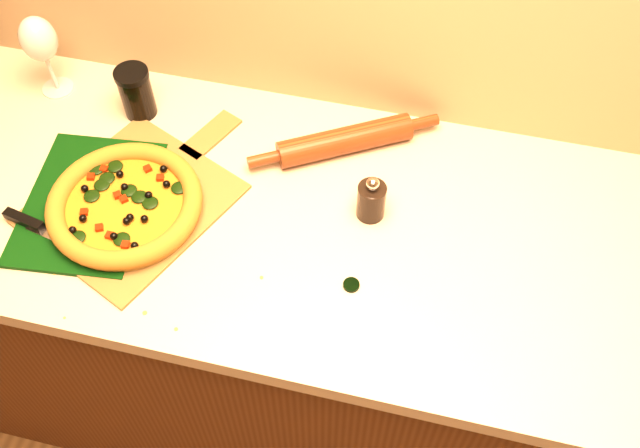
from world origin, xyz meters
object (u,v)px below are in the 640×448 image
at_px(pizza_peel, 137,199).
at_px(pepper_grinder, 371,200).
at_px(pizza, 125,205).
at_px(wine_glass, 39,41).
at_px(rolling_pin, 345,141).
at_px(dark_jar, 136,92).
at_px(cutting_board, 86,203).

bearing_deg(pizza_peel, pepper_grinder, 33.43).
distance_m(pizza, wine_glass, 0.43).
relative_size(pepper_grinder, rolling_pin, 0.29).
bearing_deg(dark_jar, pizza_peel, -70.36).
relative_size(pizza_peel, wine_glass, 2.68).
height_order(cutting_board, dark_jar, dark_jar).
bearing_deg(pepper_grinder, cutting_board, -168.74).
xyz_separation_m(pizza, cutting_board, (-0.09, -0.00, -0.02)).
relative_size(wine_glass, dark_jar, 1.65).
relative_size(cutting_board, wine_glass, 1.86).
relative_size(pizza, dark_jar, 2.58).
height_order(pizza_peel, rolling_pin, rolling_pin).
xyz_separation_m(cutting_board, wine_glass, (-0.20, 0.29, 0.13)).
height_order(pizza_peel, cutting_board, cutting_board).
bearing_deg(dark_jar, cutting_board, -92.30).
height_order(pizza_peel, pizza, pizza).
bearing_deg(pizza_peel, cutting_board, -136.48).
xyz_separation_m(pepper_grinder, dark_jar, (-0.55, 0.16, 0.02)).
height_order(pizza, rolling_pin, rolling_pin).
relative_size(pizza, rolling_pin, 0.82).
distance_m(pepper_grinder, dark_jar, 0.57).
relative_size(cutting_board, pepper_grinder, 3.41).
relative_size(pizza, wine_glass, 1.56).
relative_size(pepper_grinder, dark_jar, 0.90).
height_order(cutting_board, pepper_grinder, pepper_grinder).
bearing_deg(pepper_grinder, pizza, -166.71).
relative_size(pizza_peel, cutting_board, 1.44).
xyz_separation_m(pepper_grinder, rolling_pin, (-0.09, 0.15, -0.01)).
distance_m(cutting_board, dark_jar, 0.27).
xyz_separation_m(pizza_peel, pizza, (-0.01, -0.03, 0.02)).
distance_m(pepper_grinder, rolling_pin, 0.18).
xyz_separation_m(pizza, rolling_pin, (0.38, 0.26, 0.00)).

